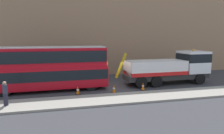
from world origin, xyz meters
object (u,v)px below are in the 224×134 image
at_px(double_decker_bus, 46,67).
at_px(traffic_cone_near_bus, 78,90).
at_px(recovery_tow_truck, 170,67).
at_px(pedestrian_onlooker, 5,94).
at_px(traffic_cone_midway, 114,89).
at_px(traffic_cone_near_truck, 143,86).

bearing_deg(double_decker_bus, traffic_cone_near_bus, -36.94).
relative_size(recovery_tow_truck, pedestrian_onlooker, 5.95).
height_order(double_decker_bus, traffic_cone_midway, double_decker_bus).
height_order(recovery_tow_truck, traffic_cone_midway, recovery_tow_truck).
distance_m(traffic_cone_near_bus, traffic_cone_midway, 3.16).
relative_size(pedestrian_onlooker, traffic_cone_midway, 2.38).
distance_m(pedestrian_onlooker, traffic_cone_near_bus, 5.56).
relative_size(traffic_cone_midway, traffic_cone_near_truck, 1.00).
bearing_deg(traffic_cone_near_truck, recovery_tow_truck, 26.04).
distance_m(traffic_cone_near_bus, traffic_cone_near_truck, 6.01).
bearing_deg(double_decker_bus, pedestrian_onlooker, -122.12).
xyz_separation_m(double_decker_bus, traffic_cone_near_bus, (2.64, -1.90, -1.89)).
bearing_deg(traffic_cone_near_truck, traffic_cone_midway, -174.14).
bearing_deg(traffic_cone_near_bus, traffic_cone_midway, -4.95).
xyz_separation_m(recovery_tow_truck, traffic_cone_near_truck, (-3.86, -1.89, -1.42)).
bearing_deg(pedestrian_onlooker, traffic_cone_near_truck, -13.27).
distance_m(pedestrian_onlooker, traffic_cone_near_truck, 11.32).
bearing_deg(pedestrian_onlooker, traffic_cone_midway, -11.45).
height_order(recovery_tow_truck, double_decker_bus, double_decker_bus).
distance_m(recovery_tow_truck, traffic_cone_midway, 7.21).
height_order(double_decker_bus, pedestrian_onlooker, double_decker_bus).
height_order(traffic_cone_midway, traffic_cone_near_truck, same).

